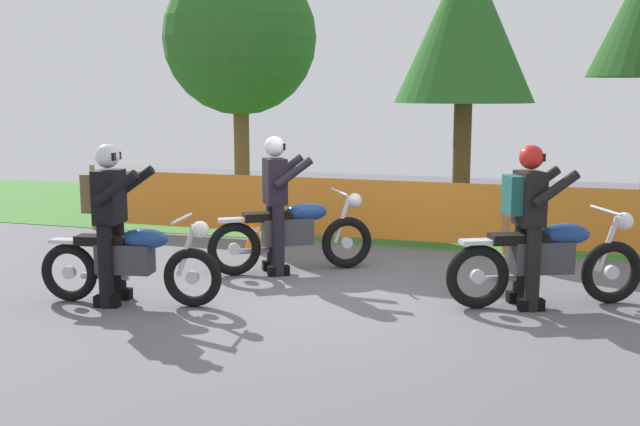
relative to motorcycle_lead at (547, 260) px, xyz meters
name	(u,v)px	position (x,y,z in m)	size (l,w,h in m)	color
ground	(336,293)	(-2.25, -0.15, -0.50)	(24.00, 24.00, 0.02)	#5B5B60
grass_verge	(422,218)	(-2.25, 5.08, -0.49)	(24.00, 5.27, 0.01)	#427A33
barrier_fence	(389,210)	(-2.25, 2.44, 0.05)	(9.92, 0.08, 1.05)	#997547
tree_leftmost	(240,39)	(-5.50, 4.64, 2.65)	(2.73, 2.73, 4.53)	brown
tree_near_left	(466,26)	(-1.44, 3.98, 2.72)	(2.16, 2.16, 4.44)	brown
motorcycle_lead	(547,260)	(0.00, 0.00, 0.00)	(1.98, 1.08, 1.01)	black
motorcycle_trailing	(293,234)	(-3.05, 0.62, -0.01)	(1.80, 1.27, 0.99)	black
motorcycle_third	(131,261)	(-4.17, -1.29, -0.03)	(1.99, 0.59, 0.95)	black
rider_lead	(528,217)	(-0.21, -0.10, 0.46)	(0.78, 0.70, 1.69)	black
rider_trailing	(276,199)	(-3.22, 0.50, 0.43)	(0.73, 0.72, 1.69)	black
rider_third	(109,215)	(-4.38, -1.32, 0.46)	(0.73, 0.61, 1.69)	black
traffic_cone	(254,233)	(-3.99, 1.61, -0.23)	(0.32, 0.32, 0.53)	black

